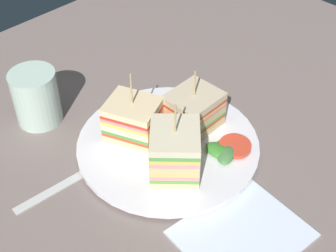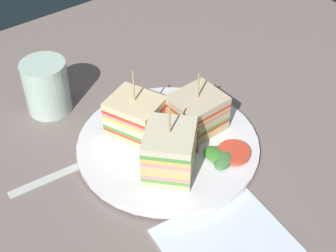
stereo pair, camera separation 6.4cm
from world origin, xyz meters
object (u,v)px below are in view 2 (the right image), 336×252
object	(u,v)px
sandwich_wedge_0	(169,151)
sandwich_wedge_1	(195,111)
napkin	(226,240)
drinking_glass	(47,90)
plate	(168,145)
chip_pile	(157,136)
sandwich_wedge_2	(136,116)
spoon	(88,160)

from	to	relation	value
sandwich_wedge_0	sandwich_wedge_1	size ratio (longest dim) A/B	1.16
sandwich_wedge_1	napkin	size ratio (longest dim) A/B	0.66
napkin	drinking_glass	world-z (taller)	drinking_glass
plate	chip_pile	bearing A→B (deg)	123.60
sandwich_wedge_0	chip_pile	world-z (taller)	sandwich_wedge_0
sandwich_wedge_1	sandwich_wedge_2	bearing A→B (deg)	-31.68
chip_pile	napkin	distance (cm)	17.79
sandwich_wedge_0	plate	bearing A→B (deg)	10.93
chip_pile	spoon	world-z (taller)	chip_pile
sandwich_wedge_0	sandwich_wedge_2	bearing A→B (deg)	40.80
napkin	drinking_glass	size ratio (longest dim) A/B	1.73
plate	chip_pile	xyz separation A→B (cm)	(-0.87, 1.31, 1.28)
plate	sandwich_wedge_1	size ratio (longest dim) A/B	2.69
chip_pile	drinking_glass	size ratio (longest dim) A/B	0.77
sandwich_wedge_1	chip_pile	distance (cm)	6.23
sandwich_wedge_0	drinking_glass	distance (cm)	22.75
chip_pile	napkin	bearing A→B (deg)	-100.37
sandwich_wedge_0	drinking_glass	bearing A→B (deg)	61.09
sandwich_wedge_2	spoon	distance (cm)	8.75
plate	spoon	distance (cm)	11.02
spoon	napkin	xyz separation A→B (cm)	(5.98, -20.62, -0.14)
chip_pile	drinking_glass	xyz separation A→B (cm)	(-7.77, 16.62, 1.43)
plate	sandwich_wedge_1	bearing A→B (deg)	4.31
plate	napkin	distance (cm)	16.61
napkin	drinking_glass	distance (cm)	34.49
chip_pile	spoon	bearing A→B (deg)	160.70
sandwich_wedge_0	napkin	bearing A→B (deg)	-138.97
sandwich_wedge_1	drinking_glass	distance (cm)	22.22
sandwich_wedge_1	spoon	distance (cm)	15.98
spoon	plate	bearing A→B (deg)	-19.01
chip_pile	spoon	xyz separation A→B (cm)	(-9.17, 3.21, -1.64)
sandwich_wedge_2	chip_pile	world-z (taller)	sandwich_wedge_2
sandwich_wedge_0	sandwich_wedge_2	world-z (taller)	sandwich_wedge_0
sandwich_wedge_1	sandwich_wedge_2	distance (cm)	8.17
napkin	chip_pile	bearing A→B (deg)	79.63
sandwich_wedge_0	spoon	xyz separation A→B (cm)	(-7.13, 8.59, -4.07)
sandwich_wedge_2	plate	bearing A→B (deg)	1.60
sandwich_wedge_2	spoon	size ratio (longest dim) A/B	0.68
sandwich_wedge_0	spoon	world-z (taller)	sandwich_wedge_0
sandwich_wedge_1	spoon	xyz separation A→B (cm)	(-15.02, 4.15, -3.56)
sandwich_wedge_1	chip_pile	xyz separation A→B (cm)	(-5.85, 0.94, -1.92)
sandwich_wedge_1	drinking_glass	bearing A→B (deg)	-53.15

